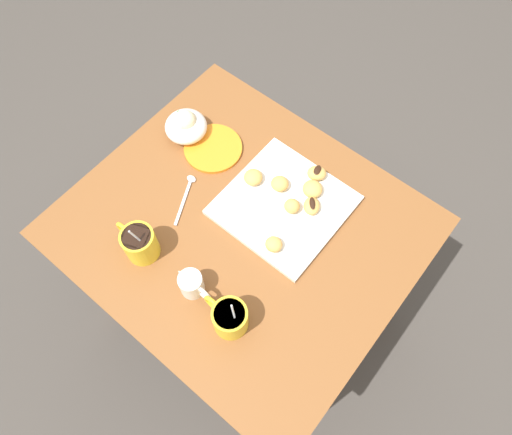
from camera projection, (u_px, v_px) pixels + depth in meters
name	position (u px, v px, depth m)	size (l,w,h in m)	color
ground_plane	(247.00, 305.00, 1.93)	(8.00, 8.00, 0.00)	#423D38
dining_table	(243.00, 248.00, 1.40)	(0.89, 0.79, 0.74)	brown
pastry_plate_square	(284.00, 205.00, 1.29)	(0.31, 0.31, 0.02)	white
coffee_mug_yellow_left	(229.00, 317.00, 1.11)	(0.12, 0.09, 0.13)	yellow
coffee_mug_yellow_right	(139.00, 243.00, 1.19)	(0.13, 0.09, 0.15)	yellow
cream_pitcher_white	(192.00, 284.00, 1.15)	(0.10, 0.06, 0.07)	white
ice_cream_bowl	(186.00, 125.00, 1.37)	(0.12, 0.12, 0.09)	white
saucer_orange_left	(213.00, 148.00, 1.38)	(0.17, 0.17, 0.01)	orange
loose_spoon_near_saucer	(186.00, 193.00, 1.31)	(0.08, 0.15, 0.01)	silver
beignet_0	(292.00, 206.00, 1.26)	(0.04, 0.04, 0.04)	#DBA351
beignet_1	(317.00, 173.00, 1.31)	(0.05, 0.05, 0.03)	#DBA351
chocolate_drizzle_1	(317.00, 170.00, 1.29)	(0.03, 0.02, 0.01)	black
beignet_2	(280.00, 184.00, 1.29)	(0.05, 0.05, 0.03)	#DBA351
beignet_3	(274.00, 244.00, 1.21)	(0.04, 0.05, 0.03)	#DBA351
beignet_4	(253.00, 177.00, 1.30)	(0.05, 0.05, 0.03)	#DBA351
beignet_5	(312.00, 206.00, 1.26)	(0.05, 0.04, 0.03)	#DBA351
chocolate_drizzle_5	(312.00, 203.00, 1.25)	(0.04, 0.02, 0.01)	black
beignet_6	(313.00, 189.00, 1.28)	(0.06, 0.05, 0.03)	#DBA351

